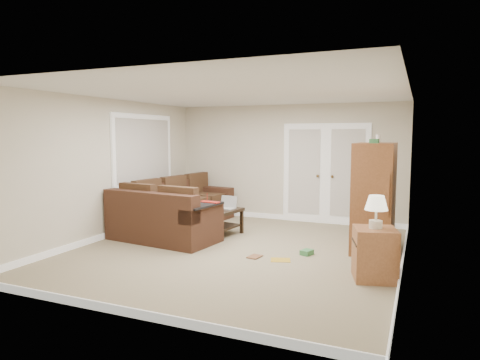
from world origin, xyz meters
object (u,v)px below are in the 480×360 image
at_px(coffee_table, 215,223).
at_px(side_cabinet, 375,250).
at_px(tv_armoire, 374,196).
at_px(sectional_sofa, 175,213).

height_order(coffee_table, side_cabinet, side_cabinet).
height_order(coffee_table, tv_armoire, tv_armoire).
xyz_separation_m(coffee_table, tv_armoire, (2.73, 0.22, 0.61)).
relative_size(tv_armoire, side_cabinet, 1.70).
bearing_deg(sectional_sofa, coffee_table, -2.79).
xyz_separation_m(coffee_table, side_cabinet, (2.90, -1.25, 0.13)).
relative_size(sectional_sofa, coffee_table, 2.47).
bearing_deg(sectional_sofa, tv_armoire, 7.94).
distance_m(sectional_sofa, coffee_table, 0.94).
xyz_separation_m(sectional_sofa, side_cabinet, (3.82, -1.40, 0.04)).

